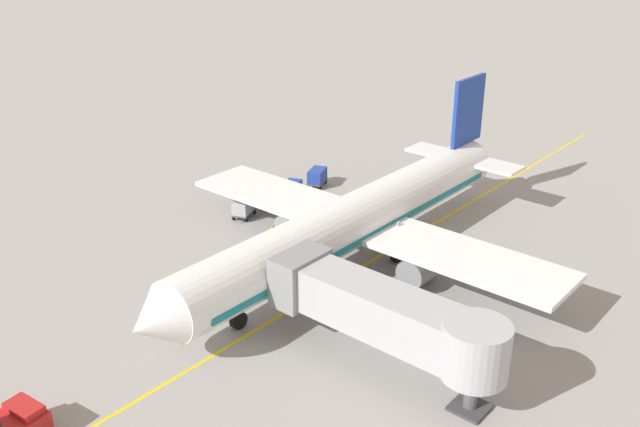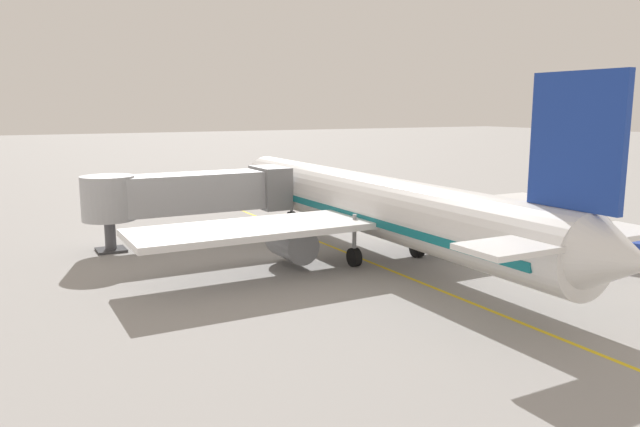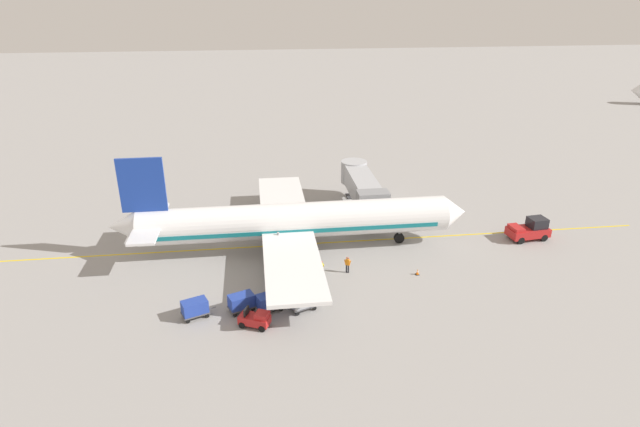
{
  "view_description": "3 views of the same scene",
  "coord_description": "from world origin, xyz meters",
  "px_view_note": "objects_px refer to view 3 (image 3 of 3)",
  "views": [
    {
      "loc": [
        -25.74,
        35.88,
        23.05
      ],
      "look_at": [
        3.01,
        2.03,
        3.57
      ],
      "focal_mm": 39.2,
      "sensor_mm": 36.0,
      "label": 1
    },
    {
      "loc": [
        -19.66,
        -30.8,
        9.2
      ],
      "look_at": [
        -1.08,
        3.51,
        2.4
      ],
      "focal_mm": 34.19,
      "sensor_mm": 36.0,
      "label": 2
    },
    {
      "loc": [
        50.54,
        -3.06,
        25.44
      ],
      "look_at": [
        1.44,
        3.23,
        4.14
      ],
      "focal_mm": 29.3,
      "sensor_mm": 36.0,
      "label": 3
    }
  ],
  "objects_px": {
    "baggage_cart_second_in_train": "(269,301)",
    "ground_crew_loader": "(321,268)",
    "safety_cone_nose_left": "(417,272)",
    "baggage_tug_lead": "(255,319)",
    "baggage_cart_front": "(303,300)",
    "ground_crew_wing_walker": "(348,264)",
    "pushback_tractor": "(529,230)",
    "baggage_cart_tail_end": "(195,307)",
    "baggage_cart_third_in_train": "(241,301)",
    "parked_airliner": "(293,221)",
    "jet_bridge": "(362,186)"
  },
  "relations": [
    {
      "from": "baggage_tug_lead",
      "to": "parked_airliner",
      "type": "bearing_deg",
      "value": 162.56
    },
    {
      "from": "parked_airliner",
      "to": "ground_crew_loader",
      "type": "bearing_deg",
      "value": 18.86
    },
    {
      "from": "baggage_cart_front",
      "to": "baggage_cart_third_in_train",
      "type": "distance_m",
      "value": 5.26
    },
    {
      "from": "parked_airliner",
      "to": "baggage_cart_front",
      "type": "height_order",
      "value": "parked_airliner"
    },
    {
      "from": "baggage_cart_tail_end",
      "to": "ground_crew_loader",
      "type": "xyz_separation_m",
      "value": [
        -5.41,
        11.37,
        0.0
      ]
    },
    {
      "from": "jet_bridge",
      "to": "baggage_tug_lead",
      "type": "xyz_separation_m",
      "value": [
        22.32,
        -13.33,
        -2.74
      ]
    },
    {
      "from": "baggage_cart_front",
      "to": "baggage_cart_third_in_train",
      "type": "xyz_separation_m",
      "value": [
        -0.46,
        -5.24,
        0.0
      ]
    },
    {
      "from": "pushback_tractor",
      "to": "baggage_tug_lead",
      "type": "xyz_separation_m",
      "value": [
        12.68,
        -30.23,
        -0.39
      ]
    },
    {
      "from": "jet_bridge",
      "to": "baggage_cart_second_in_train",
      "type": "relative_size",
      "value": 4.76
    },
    {
      "from": "baggage_cart_front",
      "to": "baggage_cart_second_in_train",
      "type": "bearing_deg",
      "value": -94.22
    },
    {
      "from": "parked_airliner",
      "to": "baggage_cart_second_in_train",
      "type": "distance_m",
      "value": 12.0
    },
    {
      "from": "baggage_tug_lead",
      "to": "baggage_cart_front",
      "type": "relative_size",
      "value": 0.94
    },
    {
      "from": "safety_cone_nose_left",
      "to": "ground_crew_wing_walker",
      "type": "bearing_deg",
      "value": -100.75
    },
    {
      "from": "parked_airliner",
      "to": "ground_crew_wing_walker",
      "type": "distance_m",
      "value": 7.8
    },
    {
      "from": "baggage_cart_front",
      "to": "pushback_tractor",
      "type": "bearing_deg",
      "value": 112.34
    },
    {
      "from": "ground_crew_loader",
      "to": "baggage_cart_tail_end",
      "type": "bearing_deg",
      "value": -64.55
    },
    {
      "from": "baggage_cart_front",
      "to": "baggage_cart_tail_end",
      "type": "relative_size",
      "value": 1.0
    },
    {
      "from": "baggage_cart_second_in_train",
      "to": "ground_crew_loader",
      "type": "height_order",
      "value": "ground_crew_loader"
    },
    {
      "from": "pushback_tractor",
      "to": "baggage_cart_second_in_train",
      "type": "distance_m",
      "value": 30.86
    },
    {
      "from": "parked_airliner",
      "to": "jet_bridge",
      "type": "distance_m",
      "value": 12.63
    },
    {
      "from": "parked_airliner",
      "to": "baggage_cart_front",
      "type": "xyz_separation_m",
      "value": [
        11.6,
        -0.17,
        -2.24
      ]
    },
    {
      "from": "jet_bridge",
      "to": "baggage_cart_front",
      "type": "distance_m",
      "value": 22.52
    },
    {
      "from": "ground_crew_loader",
      "to": "safety_cone_nose_left",
      "type": "distance_m",
      "value": 9.36
    },
    {
      "from": "baggage_cart_second_in_train",
      "to": "ground_crew_wing_walker",
      "type": "bearing_deg",
      "value": 125.82
    },
    {
      "from": "baggage_cart_front",
      "to": "ground_crew_loader",
      "type": "height_order",
      "value": "ground_crew_loader"
    },
    {
      "from": "parked_airliner",
      "to": "pushback_tractor",
      "type": "height_order",
      "value": "parked_airliner"
    },
    {
      "from": "baggage_cart_tail_end",
      "to": "safety_cone_nose_left",
      "type": "distance_m",
      "value": 21.17
    },
    {
      "from": "jet_bridge",
      "to": "ground_crew_loader",
      "type": "relative_size",
      "value": 8.3
    },
    {
      "from": "baggage_cart_tail_end",
      "to": "ground_crew_wing_walker",
      "type": "relative_size",
      "value": 1.74
    },
    {
      "from": "jet_bridge",
      "to": "baggage_cart_front",
      "type": "xyz_separation_m",
      "value": [
        20.38,
        -9.24,
        -2.51
      ]
    },
    {
      "from": "baggage_cart_front",
      "to": "jet_bridge",
      "type": "bearing_deg",
      "value": 155.61
    },
    {
      "from": "baggage_tug_lead",
      "to": "baggage_cart_tail_end",
      "type": "xyz_separation_m",
      "value": [
        -1.97,
        -5.01,
        0.24
      ]
    },
    {
      "from": "baggage_tug_lead",
      "to": "baggage_cart_third_in_train",
      "type": "relative_size",
      "value": 0.94
    },
    {
      "from": "jet_bridge",
      "to": "baggage_cart_second_in_train",
      "type": "xyz_separation_m",
      "value": [
        20.17,
        -12.11,
        -2.51
      ]
    },
    {
      "from": "baggage_cart_third_in_train",
      "to": "safety_cone_nose_left",
      "type": "xyz_separation_m",
      "value": [
        -4.11,
        16.81,
        -0.66
      ]
    },
    {
      "from": "baggage_cart_front",
      "to": "baggage_cart_second_in_train",
      "type": "distance_m",
      "value": 2.88
    },
    {
      "from": "pushback_tractor",
      "to": "baggage_cart_second_in_train",
      "type": "relative_size",
      "value": 1.57
    },
    {
      "from": "baggage_cart_second_in_train",
      "to": "ground_crew_loader",
      "type": "distance_m",
      "value": 7.33
    },
    {
      "from": "pushback_tractor",
      "to": "ground_crew_loader",
      "type": "distance_m",
      "value": 24.45
    },
    {
      "from": "parked_airliner",
      "to": "baggage_cart_tail_end",
      "type": "bearing_deg",
      "value": -38.68
    },
    {
      "from": "baggage_cart_second_in_train",
      "to": "ground_crew_wing_walker",
      "type": "relative_size",
      "value": 1.74
    },
    {
      "from": "baggage_cart_second_in_train",
      "to": "baggage_cart_front",
      "type": "bearing_deg",
      "value": 85.78
    },
    {
      "from": "baggage_tug_lead",
      "to": "baggage_cart_front",
      "type": "bearing_deg",
      "value": 115.42
    },
    {
      "from": "pushback_tractor",
      "to": "safety_cone_nose_left",
      "type": "height_order",
      "value": "pushback_tractor"
    },
    {
      "from": "baggage_tug_lead",
      "to": "ground_crew_loader",
      "type": "xyz_separation_m",
      "value": [
        -7.38,
        6.36,
        0.24
      ]
    },
    {
      "from": "baggage_cart_tail_end",
      "to": "parked_airliner",
      "type": "bearing_deg",
      "value": 141.32
    },
    {
      "from": "ground_crew_wing_walker",
      "to": "safety_cone_nose_left",
      "type": "height_order",
      "value": "ground_crew_wing_walker"
    },
    {
      "from": "baggage_tug_lead",
      "to": "baggage_cart_third_in_train",
      "type": "bearing_deg",
      "value": -154.43
    },
    {
      "from": "baggage_tug_lead",
      "to": "baggage_cart_second_in_train",
      "type": "xyz_separation_m",
      "value": [
        -2.15,
        1.22,
        0.24
      ]
    },
    {
      "from": "pushback_tractor",
      "to": "baggage_cart_tail_end",
      "type": "distance_m",
      "value": 36.84
    }
  ]
}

